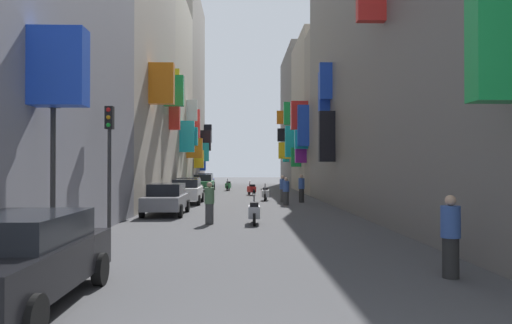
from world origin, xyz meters
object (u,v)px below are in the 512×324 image
object	(u,v)px
parked_car_green	(203,182)
pedestrian_crossing	(451,237)
parked_car_grey	(166,198)
parked_car_white	(187,191)
parked_car_silver	(188,187)
pedestrian_near_left	(286,191)
scooter_silver	(254,212)
pedestrian_near_right	(209,203)
traffic_light_far_corner	(109,147)
scooter_white	(266,193)
traffic_light_near_corner	(53,135)
scooter_green	(228,186)
parked_car_black	(15,258)
pedestrian_mid_street	(283,189)
parked_car_blue	(206,180)
pedestrian_far_away	(302,188)
scooter_red	(252,189)

from	to	relation	value
parked_car_green	pedestrian_crossing	world-z (taller)	pedestrian_crossing
parked_car_grey	parked_car_white	bearing A→B (deg)	88.40
parked_car_silver	pedestrian_near_left	bearing A→B (deg)	-46.65
parked_car_green	pedestrian_near_left	distance (m)	17.89
parked_car_white	scooter_silver	xyz separation A→B (m)	(3.77, -10.41, -0.31)
pedestrian_near_right	traffic_light_far_corner	distance (m)	4.55
parked_car_grey	scooter_white	bearing A→B (deg)	61.41
parked_car_white	parked_car_green	distance (m)	15.62
traffic_light_near_corner	traffic_light_far_corner	size ratio (longest dim) A/B	1.03
scooter_green	parked_car_black	bearing A→B (deg)	-93.56
parked_car_white	parked_car_silver	xyz separation A→B (m)	(-0.49, 5.53, -0.02)
traffic_light_far_corner	scooter_white	bearing A→B (deg)	69.17
parked_car_grey	traffic_light_near_corner	world-z (taller)	traffic_light_near_corner
pedestrian_near_left	pedestrian_mid_street	size ratio (longest dim) A/B	0.96
parked_car_blue	traffic_light_far_corner	size ratio (longest dim) A/B	0.95
scooter_silver	pedestrian_near_left	size ratio (longest dim) A/B	1.21
pedestrian_near_right	traffic_light_near_corner	bearing A→B (deg)	-113.69
parked_car_green	parked_car_grey	world-z (taller)	parked_car_green
parked_car_silver	traffic_light_near_corner	size ratio (longest dim) A/B	0.99
scooter_silver	pedestrian_near_right	xyz separation A→B (m)	(-1.72, -0.01, 0.34)
parked_car_black	pedestrian_mid_street	xyz separation A→B (m)	(6.13, 22.40, 0.06)
traffic_light_near_corner	scooter_white	bearing A→B (deg)	73.51
parked_car_green	pedestrian_far_away	bearing A→B (deg)	-64.01
pedestrian_far_away	parked_car_grey	bearing A→B (deg)	-134.02
parked_car_silver	pedestrian_crossing	size ratio (longest dim) A/B	2.63
parked_car_green	traffic_light_far_corner	size ratio (longest dim) A/B	1.05
parked_car_silver	pedestrian_mid_street	bearing A→B (deg)	-35.12
parked_car_grey	scooter_red	distance (m)	15.87
pedestrian_crossing	parked_car_white	bearing A→B (deg)	110.71
parked_car_blue	scooter_green	distance (m)	6.77
parked_car_blue	traffic_light_far_corner	xyz separation A→B (m)	(-0.57, -35.35, 2.07)
traffic_light_far_corner	parked_car_white	bearing A→B (deg)	85.29
parked_car_black	scooter_red	xyz separation A→B (m)	(4.35, 29.96, -0.30)
parked_car_green	scooter_silver	size ratio (longest dim) A/B	2.29
parked_car_green	pedestrian_near_left	world-z (taller)	pedestrian_near_left
pedestrian_near_right	pedestrian_mid_street	bearing A→B (deg)	71.55
parked_car_black	parked_car_silver	size ratio (longest dim) A/B	1.01
pedestrian_crossing	traffic_light_near_corner	xyz separation A→B (m)	(-8.52, 1.93, 2.13)
parked_car_white	pedestrian_far_away	world-z (taller)	pedestrian_far_away
scooter_red	scooter_silver	xyz separation A→B (m)	(-0.33, -19.03, 0.00)
scooter_red	parked_car_silver	bearing A→B (deg)	-146.02
parked_car_black	pedestrian_near_left	bearing A→B (deg)	73.06
scooter_red	pedestrian_near_left	distance (m)	9.99
scooter_silver	scooter_white	world-z (taller)	same
parked_car_grey	pedestrian_near_right	xyz separation A→B (m)	(2.23, -3.75, 0.05)
scooter_silver	pedestrian_near_left	bearing A→B (deg)	77.11
scooter_green	scooter_white	xyz separation A→B (m)	(2.81, -13.46, -0.00)
parked_car_black	pedestrian_far_away	world-z (taller)	pedestrian_far_away
parked_car_blue	pedestrian_crossing	xyz separation A→B (m)	(7.90, -41.90, 0.02)
parked_car_blue	traffic_light_near_corner	size ratio (longest dim) A/B	0.92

